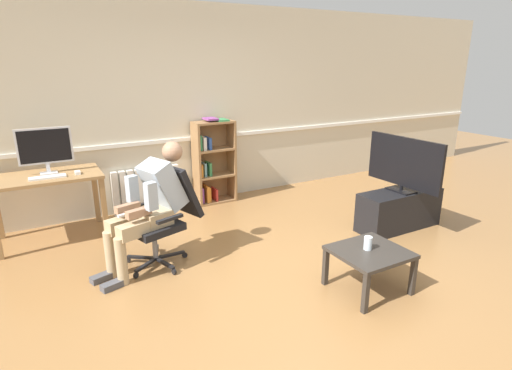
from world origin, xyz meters
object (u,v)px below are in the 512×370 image
Objects in this scene: tv_screen at (404,163)px; office_chair at (166,212)px; keyboard at (47,177)px; coffee_table at (370,256)px; tv_stand at (399,209)px; bookshelf at (212,163)px; computer_desk at (47,185)px; imac_monitor at (45,147)px; computer_mouse at (78,173)px; person_seated at (149,204)px; drinking_glass at (368,243)px; radiator at (147,190)px.

office_chair is at bearing 76.65° from tv_screen.
keyboard is 3.41m from coffee_table.
bookshelf is at bearing 128.09° from tv_stand.
imac_monitor reaches higher than computer_desk.
tv_screen reaches higher than coffee_table.
computer_mouse reaches higher than keyboard.
coffee_table is (1.54, -1.38, -0.32)m from person_seated.
computer_desk is 3.47m from drinking_glass.
radiator is 3.30m from tv_screen.
person_seated is at bearing -131.00° from bookshelf.
person_seated is (0.77, -1.28, -0.40)m from imac_monitor.
computer_mouse is 1.85m from bookshelf.
radiator is 0.83× the size of tv_stand.
tv_screen is at bearing -24.95° from computer_desk.
radiator is 3.19m from coffee_table.
computer_desk is at bearing -117.47° from imac_monitor.
bookshelf is 2.57m from tv_stand.
computer_mouse reaches higher than drinking_glass.
office_chair reaches higher than drinking_glass.
imac_monitor is at bearing 62.53° from computer_desk.
office_chair reaches higher than computer_desk.
person_seated is 2.92m from tv_screen.
computer_desk is 0.41m from imac_monitor.
computer_mouse is 3.18m from drinking_glass.
tv_screen reaches higher than drinking_glass.
drinking_glass is at bearing 120.58° from tv_screen.
office_chair is 8.27× the size of drinking_glass.
office_chair is at bearing -52.38° from imac_monitor.
bookshelf is 1.18× the size of tv_screen.
tv_screen reaches higher than tv_stand.
radiator is at bearing 111.42° from drinking_glass.
imac_monitor is at bearing 131.22° from drinking_glass.
coffee_table is at bearing 30.62° from person_seated.
person_seated is at bearing -55.87° from computer_desk.
drinking_glass is (2.03, -2.43, -0.33)m from computer_mouse.
bookshelf is at bearing 36.68° from tv_screen.
computer_mouse is at bearing -149.71° from radiator.
office_chair is at bearing 134.05° from drinking_glass.
radiator is at bearing 30.29° from computer_mouse.
keyboard is 2.15m from bookshelf.
person_seated is (0.80, -1.06, -0.12)m from keyboard.
computer_desk is at bearing 132.35° from coffee_table.
imac_monitor reaches higher than office_chair.
office_chair is (0.97, -1.00, -0.24)m from keyboard.
radiator is 0.73× the size of person_seated.
radiator reaches higher than coffee_table.
tv_stand is at bearing 90.00° from tv_screen.
tv_stand is (3.37, -1.59, -0.54)m from computer_mouse.
coffee_table is at bearing 121.51° from tv_screen.
person_seated is at bearing 169.81° from tv_stand.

